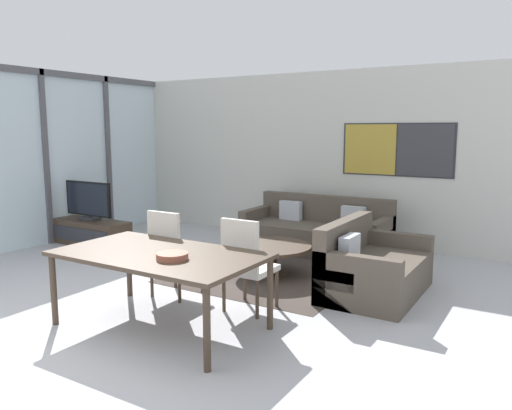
% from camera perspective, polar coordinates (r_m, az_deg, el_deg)
% --- Properties ---
extents(ground_plane, '(24.00, 24.00, 0.00)m').
position_cam_1_polar(ground_plane, '(4.81, -23.15, -14.87)').
color(ground_plane, '#B2B2B7').
extents(wall_back, '(7.87, 0.09, 2.80)m').
position_cam_1_polar(wall_back, '(8.52, 6.26, 5.54)').
color(wall_back, silver).
rests_on(wall_back, ground_plane).
extents(window_wall_left, '(0.07, 5.21, 2.80)m').
position_cam_1_polar(window_wall_left, '(8.74, -23.04, 5.81)').
color(window_wall_left, silver).
rests_on(window_wall_left, ground_plane).
extents(area_rug, '(2.23, 2.16, 0.01)m').
position_cam_1_polar(area_rug, '(6.54, 1.58, -7.86)').
color(area_rug, '#473D38').
rests_on(area_rug, ground_plane).
extents(tv_console, '(1.45, 0.48, 0.41)m').
position_cam_1_polar(tv_console, '(8.55, -18.47, -2.97)').
color(tv_console, '#423326').
rests_on(tv_console, ground_plane).
extents(television, '(1.00, 0.20, 0.63)m').
position_cam_1_polar(television, '(8.47, -18.63, 0.40)').
color(television, '#2D2D33').
rests_on(television, tv_console).
extents(sofa_main, '(2.20, 0.93, 0.83)m').
position_cam_1_polar(sofa_main, '(7.75, 7.03, -3.24)').
color(sofa_main, '#51473D').
rests_on(sofa_main, ground_plane).
extents(sofa_side, '(0.93, 1.47, 0.83)m').
position_cam_1_polar(sofa_side, '(5.89, 12.82, -7.24)').
color(sofa_side, '#51473D').
rests_on(sofa_side, ground_plane).
extents(coffee_table, '(1.07, 1.07, 0.39)m').
position_cam_1_polar(coffee_table, '(6.46, 1.59, -5.42)').
color(coffee_table, '#423326').
rests_on(coffee_table, ground_plane).
extents(dining_table, '(1.94, 1.10, 0.73)m').
position_cam_1_polar(dining_table, '(4.77, -10.96, -6.01)').
color(dining_table, '#423326').
rests_on(dining_table, ground_plane).
extents(dining_chair_left, '(0.46, 0.46, 0.98)m').
position_cam_1_polar(dining_chair_left, '(5.63, -9.65, -5.10)').
color(dining_chair_left, beige).
rests_on(dining_chair_left, ground_plane).
extents(dining_chair_centre, '(0.46, 0.46, 0.98)m').
position_cam_1_polar(dining_chair_centre, '(5.10, -1.14, -6.42)').
color(dining_chair_centre, beige).
rests_on(dining_chair_centre, ground_plane).
extents(fruit_bowl, '(0.28, 0.28, 0.06)m').
position_cam_1_polar(fruit_bowl, '(4.48, -9.55, -5.72)').
color(fruit_bowl, '#995642').
rests_on(fruit_bowl, dining_table).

